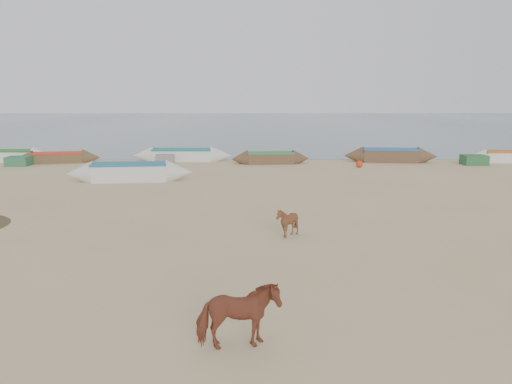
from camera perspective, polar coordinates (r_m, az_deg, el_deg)
ground at (r=14.11m, az=0.20°, el=-6.99°), size 140.00×140.00×0.00m
sea at (r=95.54m, az=-0.59°, el=8.02°), size 160.00×160.00×0.00m
cow_adult at (r=8.81m, az=-2.07°, el=-13.96°), size 1.51×0.88×1.20m
calf_front at (r=15.61m, az=3.60°, el=-3.46°), size 0.97×0.89×0.96m
near_canoe at (r=27.09m, az=-14.21°, el=2.24°), size 6.63×1.99×0.97m
waterline_canoes at (r=34.35m, az=0.27°, el=4.16°), size 59.24×3.42×0.94m
beach_clutter at (r=33.76m, az=6.69°, el=3.76°), size 46.88×4.28×0.64m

